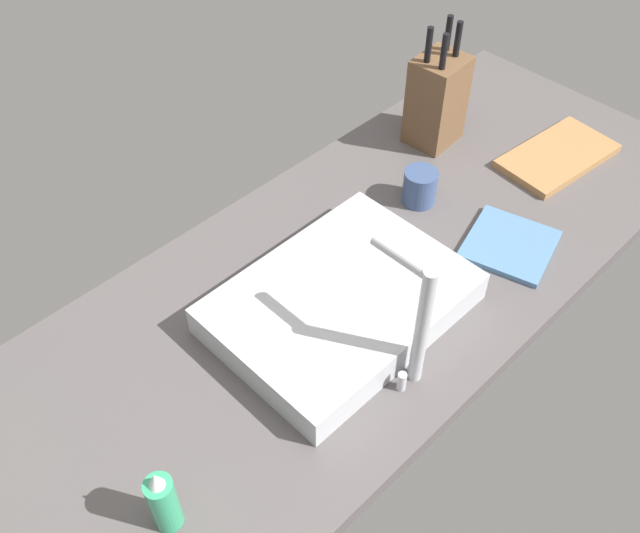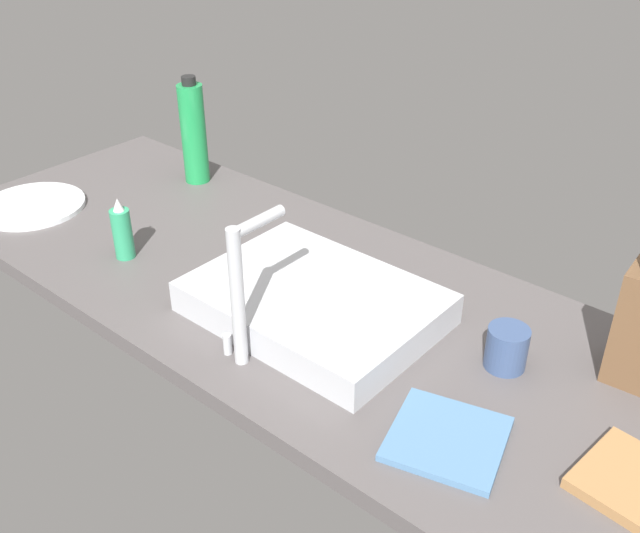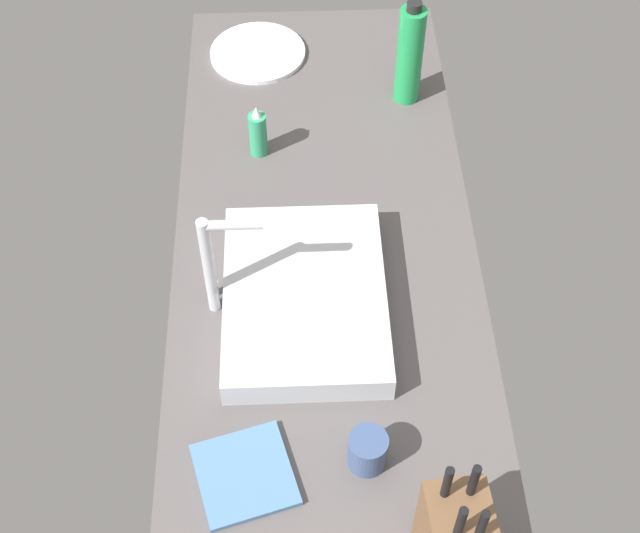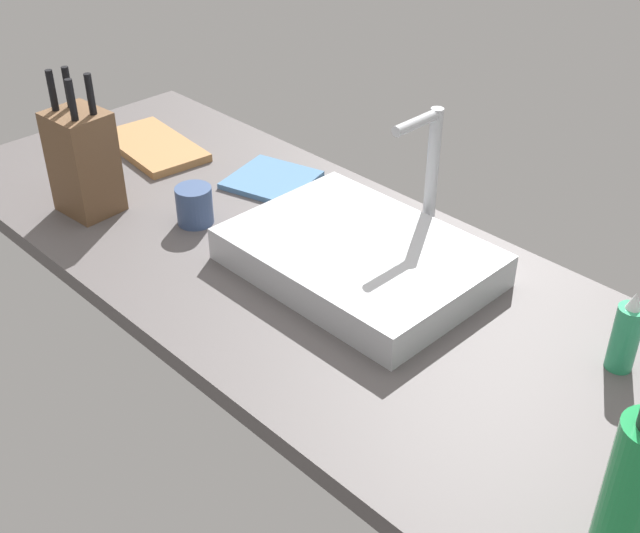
% 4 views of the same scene
% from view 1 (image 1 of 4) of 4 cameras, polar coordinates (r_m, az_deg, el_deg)
% --- Properties ---
extents(countertop_slab, '(1.98, 0.66, 0.04)m').
position_cam_1_polar(countertop_slab, '(1.35, -0.70, -3.81)').
color(countertop_slab, '#514C4C').
rests_on(countertop_slab, ground).
extents(sink_basin, '(0.45, 0.33, 0.06)m').
position_cam_1_polar(sink_basin, '(1.31, 1.66, -2.96)').
color(sink_basin, '#B7BABF').
rests_on(sink_basin, countertop_slab).
extents(faucet, '(0.06, 0.12, 0.26)m').
position_cam_1_polar(faucet, '(1.14, 7.74, -4.00)').
color(faucet, '#B7BABF').
rests_on(faucet, countertop_slab).
extents(knife_block, '(0.12, 0.11, 0.29)m').
position_cam_1_polar(knife_block, '(1.68, 9.31, 13.04)').
color(knife_block, brown).
rests_on(knife_block, countertop_slab).
extents(cutting_board, '(0.29, 0.18, 0.02)m').
position_cam_1_polar(cutting_board, '(1.74, 18.45, 8.38)').
color(cutting_board, '#9E7042').
rests_on(cutting_board, countertop_slab).
extents(soap_bottle, '(0.04, 0.04, 0.14)m').
position_cam_1_polar(soap_bottle, '(1.09, -12.42, -17.88)').
color(soap_bottle, '#2D9966').
rests_on(soap_bottle, countertop_slab).
extents(dish_towel, '(0.21, 0.21, 0.01)m').
position_cam_1_polar(dish_towel, '(1.49, 14.92, 1.68)').
color(dish_towel, teal).
rests_on(dish_towel, countertop_slab).
extents(coffee_mug, '(0.07, 0.07, 0.08)m').
position_cam_1_polar(coffee_mug, '(1.54, 7.98, 6.32)').
color(coffee_mug, '#384C75').
rests_on(coffee_mug, countertop_slab).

